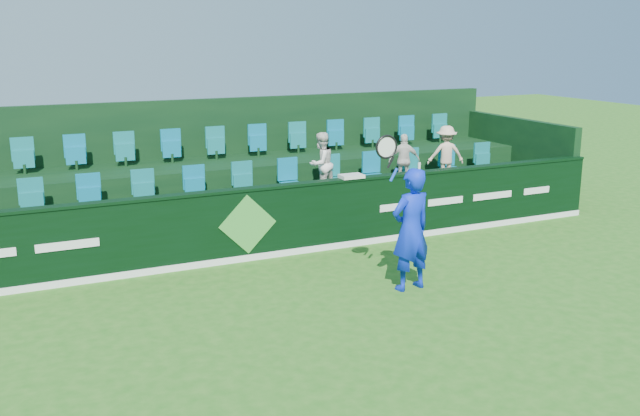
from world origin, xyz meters
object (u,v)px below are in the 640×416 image
drinks_bottle (419,167)px  spectator_right (446,154)px  spectator_left (321,164)px  spectator_middle (404,160)px  towel (351,176)px  tennis_player (411,229)px

drinks_bottle → spectator_right: bearing=38.2°
spectator_left → spectator_right: (3.08, 0.00, -0.02)m
spectator_middle → towel: 2.18m
spectator_middle → spectator_right: (1.08, 0.00, 0.06)m
spectator_left → towel: 1.13m
spectator_left → spectator_right: spectator_left is taller
spectator_middle → spectator_right: bearing=-158.1°
spectator_middle → spectator_left: bearing=21.9°
spectator_left → spectator_right: bearing=155.5°
spectator_middle → spectator_right: size_ratio=0.91×
spectator_right → drinks_bottle: size_ratio=6.74×
spectator_middle → towel: spectator_middle is taller
spectator_right → towel: (-2.96, -1.12, -0.05)m
tennis_player → towel: tennis_player is taller
tennis_player → spectator_right: 4.93m
tennis_player → towel: bearing=84.0°
spectator_middle → drinks_bottle: size_ratio=6.11×
spectator_right → drinks_bottle: (-1.42, -1.12, 0.01)m
tennis_player → spectator_middle: (2.14, 3.70, 0.36)m
tennis_player → spectator_left: size_ratio=2.03×
spectator_left → towel: size_ratio=2.87×
tennis_player → spectator_left: tennis_player is taller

